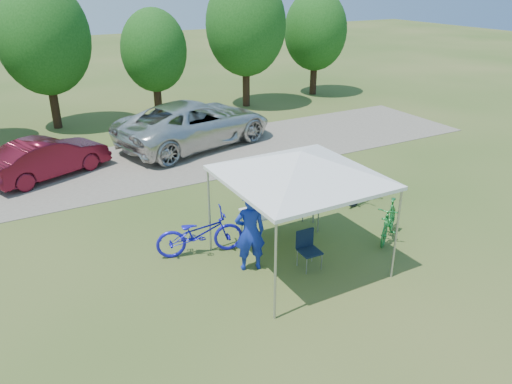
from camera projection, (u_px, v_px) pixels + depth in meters
ground at (297, 263)px, 11.55m from camera, size 100.00×100.00×0.00m
gravel_strip at (175, 159)px, 17.96m from camera, size 24.00×5.00×0.02m
canopy at (301, 155)px, 10.49m from camera, size 4.53×4.53×3.00m
treeline at (113, 40)px, 21.25m from camera, size 24.89×4.28×6.30m
folding_table at (281, 208)px, 12.47m from camera, size 1.96×0.82×0.80m
folding_chair at (307, 246)px, 11.24m from camera, size 0.46×0.48×0.88m
cooler at (273, 203)px, 12.30m from camera, size 0.41×0.28×0.30m
ice_cream_cup at (300, 202)px, 12.65m from camera, size 0.08×0.08×0.06m
cyclist at (250, 232)px, 10.97m from camera, size 0.77×0.61×1.86m
bike_blue at (200, 233)px, 11.73m from camera, size 2.17×1.17×1.08m
bike_green at (389, 221)px, 12.42m from camera, size 1.61×1.34×0.99m
bike_dark at (368, 186)px, 14.49m from camera, size 1.93×1.02×0.96m
minivan at (195, 123)px, 19.10m from camera, size 6.72×4.32×1.73m
sedan at (48, 157)px, 16.21m from camera, size 4.14×2.75×1.29m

